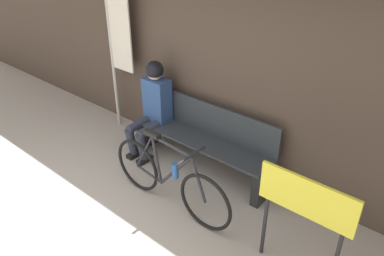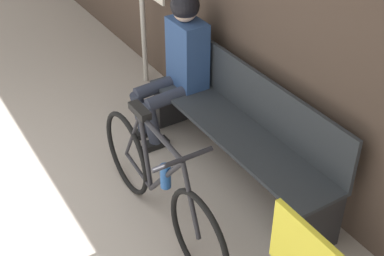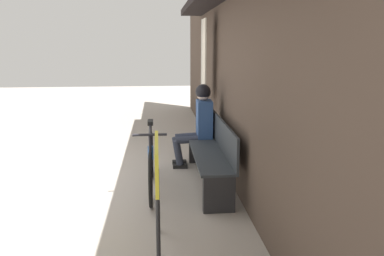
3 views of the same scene
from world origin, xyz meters
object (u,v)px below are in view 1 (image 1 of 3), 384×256
at_px(bicycle, 169,179).
at_px(banner_pole, 117,34).
at_px(person_seated, 152,103).
at_px(signboard, 305,206).
at_px(park_bench_near, 203,139).

xyz_separation_m(bicycle, banner_pole, (-1.75, 0.88, 1.07)).
distance_m(bicycle, person_seated, 1.24).
xyz_separation_m(bicycle, person_seated, (-0.95, 0.71, 0.36)).
relative_size(bicycle, signboard, 1.60).
bearing_deg(signboard, bicycle, -176.75).
bearing_deg(banner_pole, park_bench_near, -2.35).
relative_size(park_bench_near, banner_pole, 0.86).
bearing_deg(signboard, person_seated, 165.30).
height_order(park_bench_near, person_seated, person_seated).
relative_size(park_bench_near, bicycle, 1.18).
height_order(bicycle, signboard, signboard).
distance_m(park_bench_near, person_seated, 0.82).
height_order(park_bench_near, banner_pole, banner_pole).
bearing_deg(banner_pole, signboard, -14.01).
relative_size(bicycle, banner_pole, 0.73).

